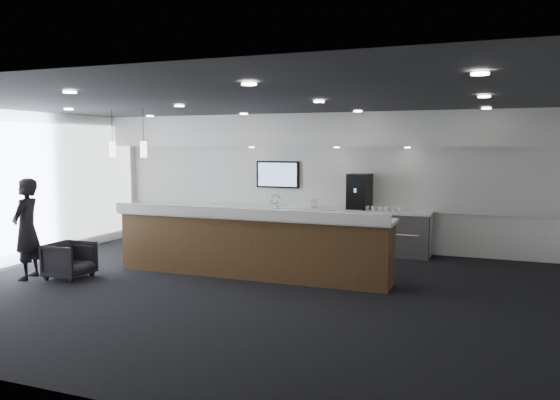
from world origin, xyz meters
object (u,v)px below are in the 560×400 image
at_px(coffee_machine, 360,191).
at_px(lounge_guest, 27,229).
at_px(armchair, 70,260).
at_px(service_counter, 251,244).

relative_size(coffee_machine, lounge_guest, 0.43).
xyz_separation_m(coffee_machine, lounge_guest, (-4.86, -4.42, -0.45)).
xyz_separation_m(coffee_machine, armchair, (-4.18, -4.15, -1.01)).
height_order(coffee_machine, armchair, coffee_machine).
xyz_separation_m(service_counter, lounge_guest, (-3.56, -1.58, 0.30)).
bearing_deg(armchair, coffee_machine, -46.37).
distance_m(coffee_machine, lounge_guest, 6.58).
distance_m(coffee_machine, armchair, 5.98).
bearing_deg(armchair, service_counter, -66.77).
relative_size(coffee_machine, armchair, 1.09).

